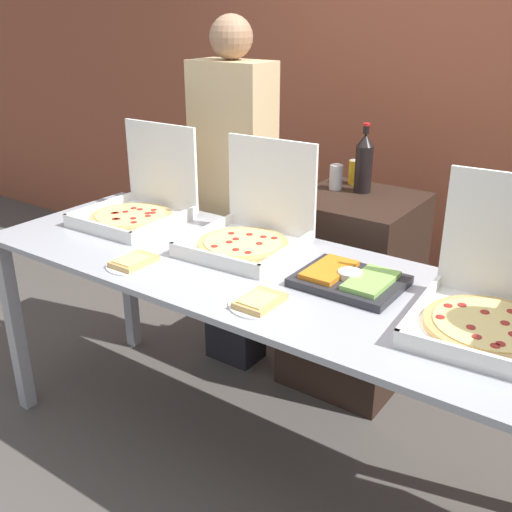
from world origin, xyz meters
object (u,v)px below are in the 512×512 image
Objects in this scene: veggie_tray at (350,279)px; person_guest_plaid at (234,195)px; soda_bottle at (364,163)px; pizza_box_near_left at (250,229)px; soda_can_silver at (336,177)px; pizza_box_near_right at (496,304)px; paper_plate_front_left at (134,262)px; pizza_box_far_right at (139,204)px; paper_plate_front_center at (260,302)px; soda_can_colored at (355,172)px.

veggie_tray is 1.07m from person_guest_plaid.
soda_bottle is (-0.35, 0.81, 0.22)m from veggie_tray.
pizza_box_near_left is 3.76× the size of soda_can_silver.
pizza_box_near_right reaches higher than veggie_tray.
person_guest_plaid is (-1.44, 0.55, -0.04)m from pizza_box_near_right.
paper_plate_front_left is at bearing -157.13° from veggie_tray.
soda_bottle is (0.41, 1.14, 0.23)m from paper_plate_front_left.
pizza_box_near_right is at bearing -9.40° from pizza_box_near_left.
paper_plate_front_center is at bearing -23.46° from pizza_box_far_right.
person_guest_plaid is at bearing 155.19° from pizza_box_near_right.
paper_plate_front_left is 0.12× the size of person_guest_plaid.
pizza_box_near_left reaches higher than soda_can_silver.
paper_plate_front_left is at bearing -170.50° from pizza_box_near_right.
pizza_box_far_right is 0.25× the size of person_guest_plaid.
soda_can_colored is 0.63m from person_guest_plaid.
soda_can_silver is 0.14m from soda_can_colored.
paper_plate_front_left is at bearing -104.43° from soda_can_silver.
pizza_box_near_left is at bearing -102.41° from soda_bottle.
soda_can_colored is (0.69, 0.84, 0.08)m from pizza_box_far_right.
pizza_box_far_right is at bearing -129.37° from soda_can_colored.
pizza_box_near_left is 2.11× the size of paper_plate_front_left.
pizza_box_near_right is at bearing -4.50° from pizza_box_far_right.
pizza_box_near_left is 0.52m from veggie_tray.
pizza_box_near_right is 2.27× the size of paper_plate_front_left.
pizza_box_near_left is at bearing -94.39° from soda_can_colored.
pizza_box_near_right is (1.02, -0.11, 0.00)m from pizza_box_near_left.
soda_can_silver is at bearing 75.57° from paper_plate_front_left.
soda_bottle reaches higher than paper_plate_front_left.
veggie_tray is (0.17, 0.32, 0.01)m from paper_plate_front_center.
person_guest_plaid is (-0.58, -0.28, -0.19)m from soda_bottle.
pizza_box_far_right is 1.23× the size of veggie_tray.
person_guest_plaid reaches higher than paper_plate_front_left.
soda_bottle reaches higher than veggie_tray.
person_guest_plaid is at bearing 150.31° from veggie_tray.
pizza_box_near_right reaches higher than soda_can_colored.
soda_bottle is 0.17m from soda_can_colored.
soda_bottle reaches higher than paper_plate_front_center.
pizza_box_near_left is at bearing 133.97° from person_guest_plaid.
paper_plate_front_left is 1.29m from soda_can_colored.
pizza_box_near_right is 1.50× the size of soda_bottle.
paper_plate_front_left is 1.23m from soda_bottle.
soda_can_silver is (-0.31, 1.10, 0.14)m from paper_plate_front_center.
pizza_box_near_left is at bearing 169.62° from pizza_box_near_right.
paper_plate_front_center is at bearing -77.39° from soda_can_colored.
pizza_box_near_left is 0.54m from paper_plate_front_center.
paper_plate_front_left is 0.66× the size of soda_bottle.
paper_plate_front_center is at bearing -118.23° from veggie_tray.
soda_can_silver is at bearing 84.56° from pizza_box_near_left.
pizza_box_far_right is at bearing 178.87° from pizza_box_near_left.
soda_can_silver is (-0.48, 0.78, 0.13)m from veggie_tray.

